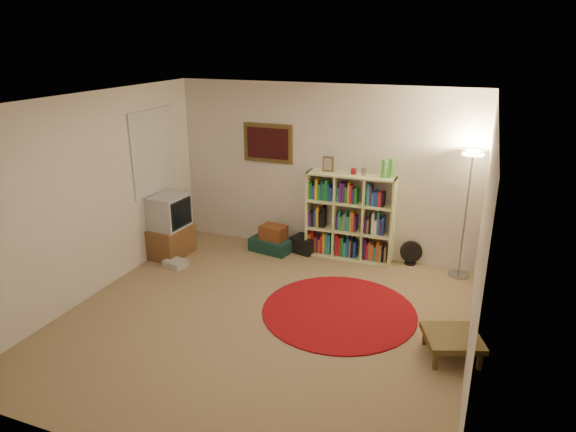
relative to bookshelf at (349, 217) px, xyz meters
name	(u,v)px	position (x,y,z in m)	size (l,w,h in m)	color
room	(257,216)	(-0.51, -2.10, 0.64)	(4.54, 4.54, 2.54)	#927955
bookshelf	(349,217)	(0.00, 0.00, 0.00)	(1.27, 0.37, 1.53)	#F2FFAA
floor_lamp	(471,172)	(1.59, -0.09, 0.85)	(0.42, 0.42, 1.76)	#A4A4A8
floor_fan	(411,253)	(0.92, 0.04, -0.44)	(0.32, 0.19, 0.35)	black
tv_stand	(170,227)	(-2.47, -0.91, -0.16)	(0.49, 0.67, 0.94)	brown
dvd_box	(176,263)	(-2.20, -1.24, -0.57)	(0.33, 0.29, 0.10)	#BABABF
suitcase	(272,244)	(-1.14, -0.21, -0.52)	(0.68, 0.50, 0.20)	#12342E
wicker_basket	(273,232)	(-1.11, -0.22, -0.31)	(0.41, 0.32, 0.21)	#602E18
duffel_bag	(304,244)	(-0.66, -0.08, -0.49)	(0.42, 0.38, 0.24)	black
red_rug	(339,311)	(0.33, -1.63, -0.61)	(1.84, 1.84, 0.02)	maroon
side_table	(452,339)	(1.64, -2.09, -0.41)	(0.70, 0.70, 0.25)	#473719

